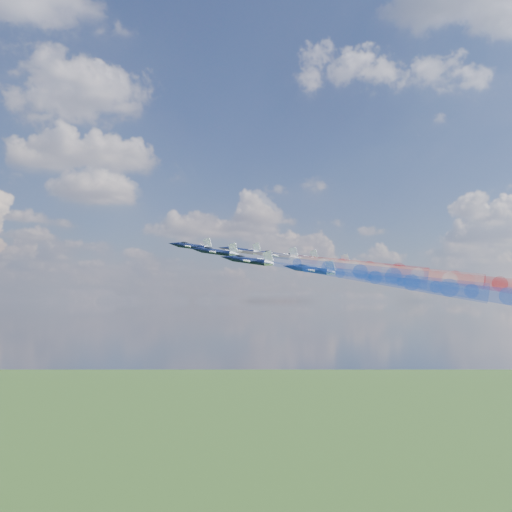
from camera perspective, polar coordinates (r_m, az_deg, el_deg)
name	(u,v)px	position (r m, az deg, el deg)	size (l,w,h in m)	color
jet_lead	(192,246)	(160.75, -6.19, 0.93)	(10.54, 13.18, 3.51)	black
trail_lead	(294,260)	(151.50, 3.64, -0.38)	(4.39, 45.40, 4.39)	white
jet_inner_left	(216,252)	(148.09, -3.87, 0.41)	(10.54, 13.18, 3.51)	black
trail_inner_left	(328,267)	(140.21, 6.95, -1.05)	(4.39, 45.40, 4.39)	blue
jet_inner_right	(241,251)	(167.09, -1.42, 0.52)	(10.54, 13.18, 3.51)	black
trail_inner_right	(341,264)	(160.09, 8.19, -0.75)	(4.39, 45.40, 4.39)	red
jet_outer_left	(249,261)	(134.55, -0.67, -0.44)	(10.54, 13.18, 3.51)	black
trail_outer_left	(375,278)	(128.56, 11.39, -2.07)	(4.39, 45.40, 4.39)	blue
jet_center_third	(277,256)	(155.55, 1.99, 0.05)	(10.54, 13.18, 3.51)	black
trail_center_third	(386,270)	(150.43, 12.43, -1.33)	(4.39, 45.40, 4.39)	white
jet_outer_right	(299,257)	(173.10, 4.13, -0.13)	(10.54, 13.18, 3.51)	black
trail_outer_right	(398,270)	(168.77, 13.51, -1.36)	(4.39, 45.40, 4.39)	red
jet_rear_left	(311,270)	(141.09, 5.34, -1.32)	(10.54, 13.18, 3.51)	black
trail_rear_left	(436,287)	(137.98, 16.91, -2.85)	(4.39, 45.40, 4.39)	blue
jet_rear_right	(329,262)	(162.51, 7.02, -0.58)	(10.54, 13.18, 3.51)	black
trail_rear_right	(437,276)	(159.80, 17.04, -1.88)	(4.39, 45.40, 4.39)	red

